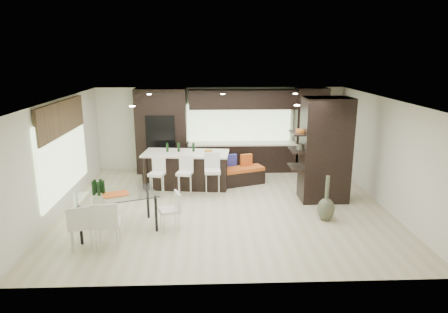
{
  "coord_description": "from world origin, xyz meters",
  "views": [
    {
      "loc": [
        -0.39,
        -9.46,
        3.77
      ],
      "look_at": [
        0.0,
        0.6,
        1.15
      ],
      "focal_mm": 32.0,
      "sensor_mm": 36.0,
      "label": 1
    }
  ],
  "objects_px": {
    "dining_table": "(117,212)",
    "chair_far": "(81,227)",
    "stool_right": "(213,179)",
    "stool_left": "(157,181)",
    "kitchen_island": "(186,169)",
    "stool_mid": "(185,180)",
    "chair_near": "(107,226)",
    "floor_vase": "(327,198)",
    "bench": "(241,176)",
    "chair_end": "(169,213)"
  },
  "relations": [
    {
      "from": "stool_right",
      "to": "chair_far",
      "type": "relative_size",
      "value": 1.11
    },
    {
      "from": "stool_mid",
      "to": "kitchen_island",
      "type": "bearing_deg",
      "value": 103.26
    },
    {
      "from": "stool_left",
      "to": "dining_table",
      "type": "height_order",
      "value": "stool_left"
    },
    {
      "from": "dining_table",
      "to": "chair_end",
      "type": "relative_size",
      "value": 2.21
    },
    {
      "from": "floor_vase",
      "to": "chair_near",
      "type": "bearing_deg",
      "value": -166.1
    },
    {
      "from": "chair_far",
      "to": "stool_right",
      "type": "bearing_deg",
      "value": 31.71
    },
    {
      "from": "stool_mid",
      "to": "chair_end",
      "type": "distance_m",
      "value": 2.12
    },
    {
      "from": "stool_left",
      "to": "floor_vase",
      "type": "xyz_separation_m",
      "value": [
        4.1,
        -1.76,
        0.11
      ]
    },
    {
      "from": "kitchen_island",
      "to": "bench",
      "type": "height_order",
      "value": "kitchen_island"
    },
    {
      "from": "bench",
      "to": "chair_near",
      "type": "distance_m",
      "value": 4.88
    },
    {
      "from": "stool_right",
      "to": "kitchen_island",
      "type": "bearing_deg",
      "value": 130.5
    },
    {
      "from": "bench",
      "to": "chair_end",
      "type": "height_order",
      "value": "chair_end"
    },
    {
      "from": "stool_right",
      "to": "chair_end",
      "type": "distance_m",
      "value": 2.31
    },
    {
      "from": "kitchen_island",
      "to": "stool_mid",
      "type": "relative_size",
      "value": 2.76
    },
    {
      "from": "chair_near",
      "to": "chair_end",
      "type": "distance_m",
      "value": 1.4
    },
    {
      "from": "kitchen_island",
      "to": "stool_right",
      "type": "relative_size",
      "value": 2.58
    },
    {
      "from": "dining_table",
      "to": "chair_end",
      "type": "height_order",
      "value": "dining_table"
    },
    {
      "from": "stool_mid",
      "to": "chair_far",
      "type": "distance_m",
      "value": 3.46
    },
    {
      "from": "dining_table",
      "to": "chair_far",
      "type": "height_order",
      "value": "chair_far"
    },
    {
      "from": "chair_near",
      "to": "chair_far",
      "type": "distance_m",
      "value": 0.53
    },
    {
      "from": "chair_far",
      "to": "dining_table",
      "type": "bearing_deg",
      "value": 40.18
    },
    {
      "from": "stool_left",
      "to": "chair_end",
      "type": "bearing_deg",
      "value": -59.57
    },
    {
      "from": "bench",
      "to": "chair_near",
      "type": "height_order",
      "value": "chair_near"
    },
    {
      "from": "chair_near",
      "to": "stool_right",
      "type": "bearing_deg",
      "value": 48.88
    },
    {
      "from": "floor_vase",
      "to": "dining_table",
      "type": "height_order",
      "value": "floor_vase"
    },
    {
      "from": "stool_mid",
      "to": "bench",
      "type": "relative_size",
      "value": 0.66
    },
    {
      "from": "stool_left",
      "to": "floor_vase",
      "type": "height_order",
      "value": "floor_vase"
    },
    {
      "from": "dining_table",
      "to": "chair_near",
      "type": "distance_m",
      "value": 0.81
    },
    {
      "from": "dining_table",
      "to": "stool_right",
      "type": "bearing_deg",
      "value": 24.01
    },
    {
      "from": "kitchen_island",
      "to": "chair_near",
      "type": "xyz_separation_m",
      "value": [
        -1.36,
        -3.74,
        -0.04
      ]
    },
    {
      "from": "floor_vase",
      "to": "dining_table",
      "type": "relative_size",
      "value": 0.63
    },
    {
      "from": "chair_far",
      "to": "chair_near",
      "type": "bearing_deg",
      "value": -17.98
    },
    {
      "from": "bench",
      "to": "chair_end",
      "type": "relative_size",
      "value": 1.72
    },
    {
      "from": "stool_mid",
      "to": "chair_end",
      "type": "height_order",
      "value": "stool_mid"
    },
    {
      "from": "stool_left",
      "to": "stool_right",
      "type": "relative_size",
      "value": 0.91
    },
    {
      "from": "stool_right",
      "to": "floor_vase",
      "type": "bearing_deg",
      "value": -35.19
    },
    {
      "from": "stool_left",
      "to": "chair_near",
      "type": "height_order",
      "value": "chair_near"
    },
    {
      "from": "stool_left",
      "to": "chair_end",
      "type": "relative_size",
      "value": 1.11
    },
    {
      "from": "stool_left",
      "to": "chair_near",
      "type": "bearing_deg",
      "value": -85.44
    },
    {
      "from": "kitchen_island",
      "to": "stool_mid",
      "type": "bearing_deg",
      "value": -83.77
    },
    {
      "from": "stool_mid",
      "to": "chair_far",
      "type": "relative_size",
      "value": 1.04
    },
    {
      "from": "stool_mid",
      "to": "dining_table",
      "type": "distance_m",
      "value": 2.51
    },
    {
      "from": "floor_vase",
      "to": "chair_far",
      "type": "xyz_separation_m",
      "value": [
        -5.24,
        -1.15,
        -0.11
      ]
    },
    {
      "from": "bench",
      "to": "chair_far",
      "type": "distance_m",
      "value": 5.2
    },
    {
      "from": "stool_mid",
      "to": "floor_vase",
      "type": "relative_size",
      "value": 0.82
    },
    {
      "from": "dining_table",
      "to": "chair_far",
      "type": "bearing_deg",
      "value": -144.81
    },
    {
      "from": "stool_mid",
      "to": "chair_far",
      "type": "xyz_separation_m",
      "value": [
        -1.89,
        -2.9,
        -0.02
      ]
    },
    {
      "from": "kitchen_island",
      "to": "stool_right",
      "type": "xyz_separation_m",
      "value": [
        0.75,
        -0.83,
        -0.03
      ]
    },
    {
      "from": "floor_vase",
      "to": "stool_mid",
      "type": "bearing_deg",
      "value": 152.38
    },
    {
      "from": "dining_table",
      "to": "chair_end",
      "type": "bearing_deg",
      "value": -20.83
    }
  ]
}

